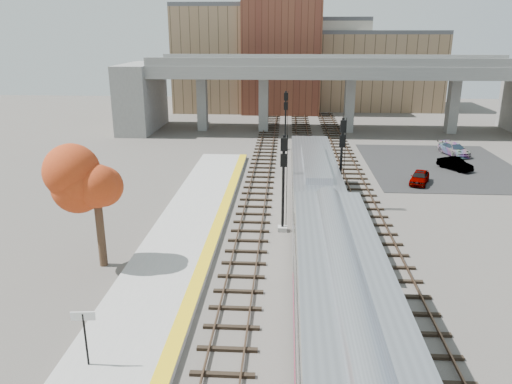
% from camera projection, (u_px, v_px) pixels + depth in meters
% --- Properties ---
extents(ground, '(160.00, 160.00, 0.00)m').
position_uv_depth(ground, '(304.00, 319.00, 22.58)').
color(ground, '#47423D').
rests_on(ground, ground).
extents(platform, '(4.50, 60.00, 0.35)m').
position_uv_depth(platform, '(146.00, 310.00, 22.96)').
color(platform, '#9E9E99').
rests_on(platform, ground).
extents(yellow_strip, '(0.70, 60.00, 0.01)m').
position_uv_depth(yellow_strip, '(187.00, 308.00, 22.79)').
color(yellow_strip, yellow).
rests_on(yellow_strip, platform).
extents(tracks, '(10.70, 95.00, 0.25)m').
position_uv_depth(tracks, '(312.00, 219.00, 34.38)').
color(tracks, black).
rests_on(tracks, ground).
extents(overpass, '(54.00, 12.00, 9.50)m').
position_uv_depth(overpass, '(334.00, 86.00, 63.25)').
color(overpass, slate).
rests_on(overpass, ground).
extents(buildings_far, '(43.00, 21.00, 20.60)m').
position_uv_depth(buildings_far, '(301.00, 60.00, 83.32)').
color(buildings_far, '#907253').
rests_on(buildings_far, ground).
extents(parking_lot, '(14.00, 18.00, 0.04)m').
position_uv_depth(parking_lot, '(440.00, 166.00, 48.34)').
color(parking_lot, black).
rests_on(parking_lot, ground).
extents(locomotive, '(3.02, 19.05, 4.10)m').
position_uv_depth(locomotive, '(314.00, 188.00, 33.91)').
color(locomotive, '#A8AAB2').
rests_on(locomotive, ground).
extents(signal_mast_near, '(0.60, 0.64, 6.36)m').
position_uv_depth(signal_mast_near, '(283.00, 187.00, 31.60)').
color(signal_mast_near, '#9E9E99').
rests_on(signal_mast_near, ground).
extents(signal_mast_mid, '(0.60, 0.64, 6.68)m').
position_uv_depth(signal_mast_mid, '(341.00, 165.00, 35.85)').
color(signal_mast_mid, '#9E9E99').
rests_on(signal_mast_mid, ground).
extents(signal_mast_far, '(0.60, 0.64, 6.36)m').
position_uv_depth(signal_mast_far, '(285.00, 122.00, 54.05)').
color(signal_mast_far, '#9E9E99').
rests_on(signal_mast_far, ground).
extents(station_sign, '(0.90, 0.13, 2.27)m').
position_uv_depth(station_sign, '(84.00, 327.00, 18.47)').
color(station_sign, black).
rests_on(station_sign, platform).
extents(tree, '(3.60, 3.60, 6.86)m').
position_uv_depth(tree, '(95.00, 178.00, 26.25)').
color(tree, '#382619').
rests_on(tree, ground).
extents(car_a, '(2.52, 3.64, 1.15)m').
position_uv_depth(car_a, '(420.00, 177.00, 42.39)').
color(car_a, '#99999E').
rests_on(car_a, parking_lot).
extents(car_b, '(2.85, 3.52, 1.13)m').
position_uv_depth(car_b, '(455.00, 164.00, 46.69)').
color(car_b, '#99999E').
rests_on(car_b, parking_lot).
extents(car_c, '(2.91, 4.60, 1.24)m').
position_uv_depth(car_c, '(454.00, 149.00, 52.21)').
color(car_c, '#99999E').
rests_on(car_c, parking_lot).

